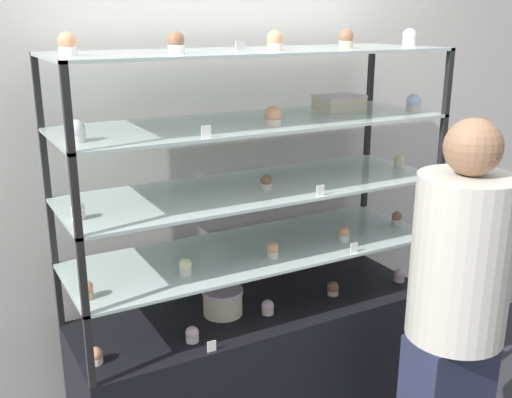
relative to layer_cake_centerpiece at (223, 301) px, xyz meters
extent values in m
cube|color=silver|center=(0.16, 0.40, 0.54)|extent=(8.00, 0.05, 2.60)
cube|color=black|center=(0.16, -0.01, -0.41)|extent=(1.59, 0.53, 0.70)
cube|color=black|center=(-0.63, 0.24, 0.08)|extent=(0.02, 0.02, 0.28)
cube|color=black|center=(0.94, 0.24, 0.08)|extent=(0.02, 0.02, 0.28)
cube|color=black|center=(-0.63, -0.26, 0.08)|extent=(0.02, 0.02, 0.28)
cube|color=black|center=(0.94, -0.26, 0.08)|extent=(0.02, 0.02, 0.28)
cube|color=#B2C6C1|center=(0.16, -0.01, 0.21)|extent=(1.59, 0.53, 0.01)
cube|color=black|center=(-0.63, 0.24, 0.36)|extent=(0.02, 0.02, 0.28)
cube|color=black|center=(0.94, 0.24, 0.36)|extent=(0.02, 0.02, 0.28)
cube|color=black|center=(-0.63, -0.26, 0.36)|extent=(0.02, 0.02, 0.28)
cube|color=black|center=(0.94, -0.26, 0.36)|extent=(0.02, 0.02, 0.28)
cube|color=#B2C6C1|center=(0.16, -0.01, 0.49)|extent=(1.59, 0.53, 0.01)
cube|color=black|center=(-0.63, 0.24, 0.63)|extent=(0.02, 0.02, 0.28)
cube|color=black|center=(0.94, 0.24, 0.63)|extent=(0.02, 0.02, 0.28)
cube|color=black|center=(-0.63, -0.26, 0.63)|extent=(0.02, 0.02, 0.28)
cube|color=black|center=(0.94, -0.26, 0.63)|extent=(0.02, 0.02, 0.28)
cube|color=#B2C6C1|center=(0.16, -0.01, 0.76)|extent=(1.59, 0.53, 0.01)
cube|color=black|center=(-0.63, 0.24, 0.91)|extent=(0.02, 0.02, 0.28)
cube|color=black|center=(0.94, 0.24, 0.91)|extent=(0.02, 0.02, 0.28)
cube|color=black|center=(-0.63, -0.26, 0.91)|extent=(0.02, 0.02, 0.28)
cube|color=black|center=(0.94, -0.26, 0.91)|extent=(0.02, 0.02, 0.28)
cube|color=#B2C6C1|center=(0.16, -0.01, 1.04)|extent=(1.59, 0.53, 0.01)
cylinder|color=beige|center=(0.00, 0.00, -0.01)|extent=(0.17, 0.17, 0.10)
cylinder|color=silver|center=(0.00, 0.00, 0.05)|extent=(0.17, 0.17, 0.02)
cube|color=beige|center=(0.61, 0.05, 0.80)|extent=(0.20, 0.14, 0.06)
cube|color=silver|center=(0.61, 0.05, 0.83)|extent=(0.20, 0.15, 0.01)
cylinder|color=beige|center=(-0.58, -0.12, -0.05)|extent=(0.05, 0.05, 0.02)
sphere|color=#E5996B|center=(-0.58, -0.12, -0.02)|extent=(0.05, 0.05, 0.05)
cylinder|color=white|center=(-0.21, -0.15, -0.05)|extent=(0.05, 0.05, 0.02)
sphere|color=silver|center=(-0.21, -0.15, -0.02)|extent=(0.05, 0.05, 0.05)
cylinder|color=beige|center=(0.17, -0.09, -0.05)|extent=(0.05, 0.05, 0.02)
sphere|color=silver|center=(0.17, -0.09, -0.02)|extent=(0.05, 0.05, 0.05)
cylinder|color=#CCB28C|center=(0.52, -0.08, -0.05)|extent=(0.05, 0.05, 0.02)
sphere|color=#8C5B42|center=(0.52, -0.08, -0.02)|extent=(0.05, 0.05, 0.05)
cylinder|color=beige|center=(0.89, -0.11, -0.05)|extent=(0.05, 0.05, 0.02)
sphere|color=silver|center=(0.89, -0.11, -0.02)|extent=(0.05, 0.05, 0.05)
cube|color=white|center=(-0.17, -0.25, -0.04)|extent=(0.04, 0.00, 0.04)
cylinder|color=#CCB28C|center=(-0.59, -0.14, 0.23)|extent=(0.05, 0.05, 0.03)
sphere|color=#E5996B|center=(-0.59, -0.14, 0.26)|extent=(0.05, 0.05, 0.05)
cylinder|color=white|center=(-0.21, -0.12, 0.23)|extent=(0.05, 0.05, 0.03)
sphere|color=#F4EAB2|center=(-0.21, -0.12, 0.26)|extent=(0.05, 0.05, 0.05)
cylinder|color=beige|center=(0.17, -0.13, 0.23)|extent=(0.05, 0.05, 0.03)
sphere|color=#E5996B|center=(0.17, -0.13, 0.26)|extent=(0.05, 0.05, 0.05)
cylinder|color=white|center=(0.54, -0.12, 0.23)|extent=(0.05, 0.05, 0.03)
sphere|color=#E5996B|center=(0.54, -0.12, 0.26)|extent=(0.05, 0.05, 0.05)
cylinder|color=beige|center=(0.89, -0.07, 0.23)|extent=(0.05, 0.05, 0.03)
sphere|color=#8C5B42|center=(0.89, -0.07, 0.26)|extent=(0.05, 0.05, 0.05)
cube|color=white|center=(0.49, -0.25, 0.24)|extent=(0.04, 0.00, 0.04)
cylinder|color=white|center=(-0.59, -0.09, 0.51)|extent=(0.05, 0.05, 0.03)
sphere|color=white|center=(-0.59, -0.09, 0.53)|extent=(0.05, 0.05, 0.05)
cylinder|color=beige|center=(0.17, -0.08, 0.51)|extent=(0.05, 0.05, 0.03)
sphere|color=#8C5B42|center=(0.17, -0.08, 0.53)|extent=(0.05, 0.05, 0.05)
cylinder|color=white|center=(0.89, -0.06, 0.51)|extent=(0.05, 0.05, 0.03)
sphere|color=#F4EAB2|center=(0.89, -0.06, 0.53)|extent=(0.05, 0.05, 0.05)
cube|color=white|center=(0.31, -0.25, 0.52)|extent=(0.04, 0.00, 0.04)
cylinder|color=white|center=(-0.57, -0.10, 0.78)|extent=(0.06, 0.06, 0.02)
sphere|color=white|center=(-0.57, -0.10, 0.81)|extent=(0.07, 0.07, 0.07)
cylinder|color=beige|center=(0.15, -0.14, 0.78)|extent=(0.06, 0.06, 0.02)
sphere|color=#E5996B|center=(0.15, -0.14, 0.81)|extent=(0.07, 0.07, 0.07)
cylinder|color=beige|center=(0.89, -0.12, 0.78)|extent=(0.06, 0.06, 0.02)
sphere|color=silver|center=(0.89, -0.12, 0.81)|extent=(0.07, 0.07, 0.07)
cube|color=white|center=(-0.17, -0.25, 0.79)|extent=(0.04, 0.00, 0.04)
cylinder|color=white|center=(-0.57, -0.06, 1.06)|extent=(0.06, 0.06, 0.03)
sphere|color=#E5996B|center=(-0.57, -0.06, 1.09)|extent=(0.06, 0.06, 0.06)
cylinder|color=white|center=(-0.22, -0.12, 1.06)|extent=(0.06, 0.06, 0.03)
sphere|color=#8C5B42|center=(-0.22, -0.12, 1.09)|extent=(0.06, 0.06, 0.06)
cylinder|color=beige|center=(0.17, -0.14, 1.06)|extent=(0.06, 0.06, 0.03)
sphere|color=#E5996B|center=(0.17, -0.14, 1.09)|extent=(0.06, 0.06, 0.06)
cylinder|color=#CCB28C|center=(0.53, -0.09, 1.06)|extent=(0.06, 0.06, 0.03)
sphere|color=#8C5B42|center=(0.53, -0.09, 1.09)|extent=(0.06, 0.06, 0.06)
cylinder|color=white|center=(0.88, -0.07, 1.06)|extent=(0.06, 0.06, 0.03)
sphere|color=silver|center=(0.88, -0.07, 1.09)|extent=(0.06, 0.06, 0.06)
cube|color=white|center=(-0.04, -0.25, 1.07)|extent=(0.04, 0.00, 0.04)
cylinder|color=beige|center=(0.68, -0.65, 0.30)|extent=(0.37, 0.37, 0.64)
sphere|color=#936B4C|center=(0.68, -0.65, 0.72)|extent=(0.21, 0.21, 0.21)
camera|label=1|loc=(-1.00, -2.10, 1.16)|focal=42.00mm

